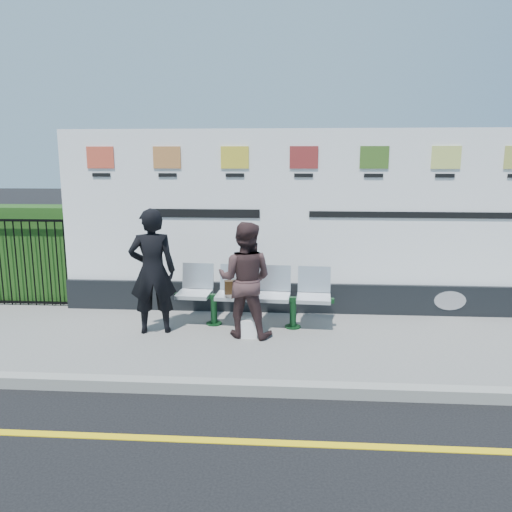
{
  "coord_description": "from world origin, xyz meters",
  "views": [
    {
      "loc": [
        0.3,
        -4.29,
        2.65
      ],
      "look_at": [
        -0.2,
        2.85,
        1.25
      ],
      "focal_mm": 35.0,
      "sensor_mm": 36.0,
      "label": 1
    }
  ],
  "objects": [
    {
      "name": "yellow_line",
      "position": [
        0.0,
        0.0,
        0.0
      ],
      "size": [
        14.0,
        0.1,
        0.01
      ],
      "primitive_type": "cube",
      "color": "yellow",
      "rests_on": "ground"
    },
    {
      "name": "hedge",
      "position": [
        -4.58,
        4.3,
        0.97
      ],
      "size": [
        2.35,
        0.7,
        1.7
      ],
      "primitive_type": "cube",
      "color": "#1F4815",
      "rests_on": "pavement"
    },
    {
      "name": "pavement",
      "position": [
        0.0,
        2.5,
        0.06
      ],
      "size": [
        14.0,
        3.0,
        0.12
      ],
      "primitive_type": "cube",
      "color": "slate",
      "rests_on": "ground"
    },
    {
      "name": "woman_left",
      "position": [
        -1.69,
        2.65,
        1.04
      ],
      "size": [
        0.75,
        0.58,
        1.84
      ],
      "primitive_type": "imported",
      "rotation": [
        0.0,
        0.0,
        3.36
      ],
      "color": "black",
      "rests_on": "pavement"
    },
    {
      "name": "woman_right",
      "position": [
        -0.34,
        2.6,
        0.95
      ],
      "size": [
        0.9,
        0.76,
        1.66
      ],
      "primitive_type": "imported",
      "rotation": [
        0.0,
        0.0,
        2.97
      ],
      "color": "#3D2727",
      "rests_on": "pavement"
    },
    {
      "name": "railing",
      "position": [
        -4.58,
        3.85,
        0.89
      ],
      "size": [
        2.05,
        0.06,
        1.54
      ],
      "primitive_type": null,
      "color": "black",
      "rests_on": "pavement"
    },
    {
      "name": "bench",
      "position": [
        -0.25,
        3.02,
        0.37
      ],
      "size": [
        2.37,
        0.74,
        0.5
      ],
      "primitive_type": null,
      "rotation": [
        0.0,
        0.0,
        -0.06
      ],
      "color": "silver",
      "rests_on": "pavement"
    },
    {
      "name": "kerb",
      "position": [
        0.0,
        1.0,
        0.07
      ],
      "size": [
        14.0,
        0.18,
        0.14
      ],
      "primitive_type": "cube",
      "color": "gray",
      "rests_on": "ground"
    },
    {
      "name": "ground",
      "position": [
        0.0,
        0.0,
        0.0
      ],
      "size": [
        80.0,
        80.0,
        0.0
      ],
      "primitive_type": "plane",
      "color": "black"
    },
    {
      "name": "billboard",
      "position": [
        0.5,
        3.85,
        1.42
      ],
      "size": [
        8.0,
        0.3,
        3.0
      ],
      "color": "black",
      "rests_on": "pavement"
    },
    {
      "name": "carrier_bag_white",
      "position": [
        -0.29,
        2.51,
        0.25
      ],
      "size": [
        0.27,
        0.16,
        0.27
      ],
      "primitive_type": "cube",
      "color": "white",
      "rests_on": "pavement"
    },
    {
      "name": "handbag_brown",
      "position": [
        -0.56,
        3.04,
        0.72
      ],
      "size": [
        0.28,
        0.17,
        0.2
      ],
      "primitive_type": "cube",
      "rotation": [
        0.0,
        0.0,
        0.22
      ],
      "color": "black",
      "rests_on": "bench"
    }
  ]
}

